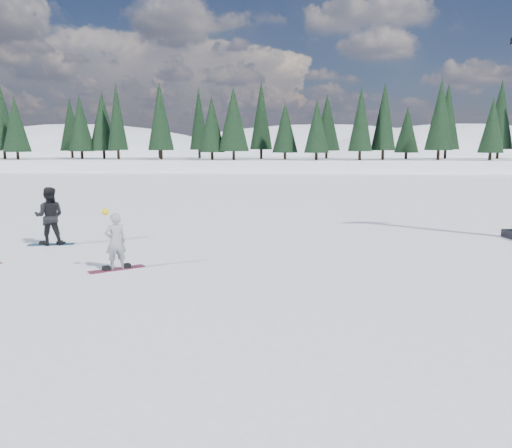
{
  "coord_description": "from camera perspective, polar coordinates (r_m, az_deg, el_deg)",
  "views": [
    {
      "loc": [
        6.39,
        -13.03,
        3.33
      ],
      "look_at": [
        5.51,
        1.07,
        1.1
      ],
      "focal_mm": 35.0,
      "sensor_mm": 36.0,
      "label": 1
    }
  ],
  "objects": [
    {
      "name": "ground",
      "position": [
        14.89,
        -22.02,
        -4.62
      ],
      "size": [
        420.0,
        420.0,
        0.0
      ],
      "primitive_type": "plane",
      "color": "white",
      "rests_on": "ground"
    },
    {
      "name": "alpine_backdrop",
      "position": [
        203.74,
        -1.55,
        4.09
      ],
      "size": [
        412.5,
        227.0,
        53.2
      ],
      "color": "white",
      "rests_on": "ground"
    },
    {
      "name": "snowboarder_woman",
      "position": [
        13.91,
        -15.78,
        -1.89
      ],
      "size": [
        0.68,
        0.63,
        1.69
      ],
      "rotation": [
        0.0,
        0.0,
        3.75
      ],
      "color": "#9A9B9F",
      "rests_on": "ground"
    },
    {
      "name": "snowboarder_man",
      "position": [
        18.1,
        -22.54,
        0.82
      ],
      "size": [
        1.1,
        0.95,
        1.96
      ],
      "primitive_type": "imported",
      "rotation": [
        0.0,
        0.0,
        3.38
      ],
      "color": "black",
      "rests_on": "ground"
    },
    {
      "name": "snowboard_woman",
      "position": [
        14.07,
        -15.63,
        -4.99
      ],
      "size": [
        1.37,
        1.12,
        0.03
      ],
      "primitive_type": "cube",
      "rotation": [
        0.0,
        0.0,
        0.64
      ],
      "color": "#942043",
      "rests_on": "ground"
    },
    {
      "name": "snowboard_man",
      "position": [
        18.25,
        -22.36,
        -2.18
      ],
      "size": [
        1.53,
        0.6,
        0.03
      ],
      "primitive_type": "cube",
      "rotation": [
        0.0,
        0.0,
        0.22
      ],
      "color": "#175183",
      "rests_on": "ground"
    }
  ]
}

